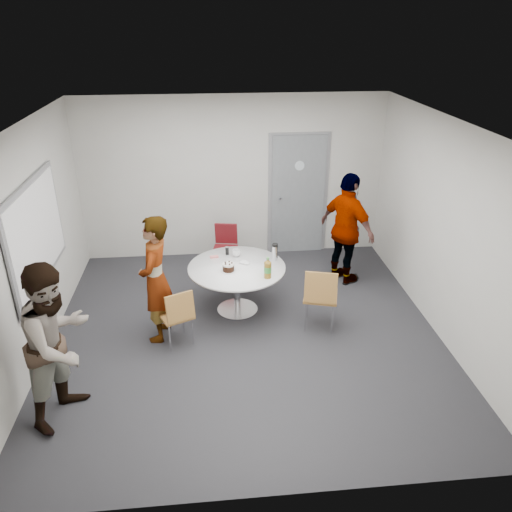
{
  "coord_description": "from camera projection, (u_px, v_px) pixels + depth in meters",
  "views": [
    {
      "loc": [
        -0.41,
        -5.47,
        3.77
      ],
      "look_at": [
        0.16,
        0.25,
        1.0
      ],
      "focal_mm": 35.0,
      "sensor_mm": 36.0,
      "label": 1
    }
  ],
  "objects": [
    {
      "name": "whiteboard",
      "position": [
        37.0,
        233.0,
        5.91
      ],
      "size": [
        0.04,
        1.9,
        1.25
      ],
      "color": "gray",
      "rests_on": "wall_left"
    },
    {
      "name": "chair_far",
      "position": [
        226.0,
        244.0,
        7.99
      ],
      "size": [
        0.44,
        0.47,
        0.79
      ],
      "rotation": [
        0.0,
        0.0,
        2.96
      ],
      "color": "#5C1217",
      "rests_on": "floor"
    },
    {
      "name": "table",
      "position": [
        239.0,
        273.0,
        6.82
      ],
      "size": [
        1.33,
        1.33,
        0.98
      ],
      "color": "white",
      "rests_on": "floor"
    },
    {
      "name": "chair_near_right",
      "position": [
        321.0,
        293.0,
        6.41
      ],
      "size": [
        0.53,
        0.56,
        0.9
      ],
      "rotation": [
        0.0,
        0.0,
        -0.27
      ],
      "color": "#935D2D",
      "rests_on": "floor"
    },
    {
      "name": "person_main",
      "position": [
        156.0,
        279.0,
        6.17
      ],
      "size": [
        0.49,
        0.66,
        1.66
      ],
      "primitive_type": "imported",
      "rotation": [
        0.0,
        0.0,
        -1.74
      ],
      "color": "#A5C6EA",
      "rests_on": "floor"
    },
    {
      "name": "floor",
      "position": [
        246.0,
        333.0,
        6.58
      ],
      "size": [
        5.0,
        5.0,
        0.0
      ],
      "primitive_type": "plane",
      "color": "#232327",
      "rests_on": "ground"
    },
    {
      "name": "person_right",
      "position": [
        347.0,
        230.0,
        7.5
      ],
      "size": [
        0.9,
        1.09,
        1.74
      ],
      "primitive_type": "imported",
      "rotation": [
        0.0,
        0.0,
        2.13
      ],
      "color": "black",
      "rests_on": "floor"
    },
    {
      "name": "wall_front",
      "position": [
        271.0,
        372.0,
        3.75
      ],
      "size": [
        5.0,
        0.0,
        5.0
      ],
      "primitive_type": "plane",
      "rotation": [
        -1.57,
        0.0,
        0.0
      ],
      "color": "#B3AFA9",
      "rests_on": "floor"
    },
    {
      "name": "chair_near_left",
      "position": [
        178.0,
        313.0,
        6.13
      ],
      "size": [
        0.5,
        0.52,
        0.78
      ],
      "rotation": [
        0.0,
        0.0,
        0.43
      ],
      "color": "#935D2D",
      "rests_on": "floor"
    },
    {
      "name": "door",
      "position": [
        298.0,
        195.0,
        8.45
      ],
      "size": [
        1.02,
        0.17,
        2.12
      ],
      "color": "slate",
      "rests_on": "wall_back"
    },
    {
      "name": "wall_left",
      "position": [
        30.0,
        248.0,
        5.77
      ],
      "size": [
        0.0,
        5.0,
        5.0
      ],
      "primitive_type": "plane",
      "rotation": [
        1.57,
        0.0,
        1.57
      ],
      "color": "#B3AFA9",
      "rests_on": "floor"
    },
    {
      "name": "wall_right",
      "position": [
        445.0,
        231.0,
        6.22
      ],
      "size": [
        0.0,
        5.0,
        5.0
      ],
      "primitive_type": "plane",
      "rotation": [
        1.57,
        0.0,
        -1.57
      ],
      "color": "#B3AFA9",
      "rests_on": "floor"
    },
    {
      "name": "person_left",
      "position": [
        58.0,
        343.0,
        4.9
      ],
      "size": [
        0.96,
        1.05,
        1.74
      ],
      "primitive_type": "imported",
      "rotation": [
        0.0,
        0.0,
        1.12
      ],
      "color": "white",
      "rests_on": "floor"
    },
    {
      "name": "wall_back",
      "position": [
        233.0,
        178.0,
        8.23
      ],
      "size": [
        5.0,
        0.0,
        5.0
      ],
      "primitive_type": "plane",
      "rotation": [
        1.57,
        0.0,
        0.0
      ],
      "color": "#B3AFA9",
      "rests_on": "floor"
    },
    {
      "name": "ceiling",
      "position": [
        244.0,
        125.0,
        5.4
      ],
      "size": [
        5.0,
        5.0,
        0.0
      ],
      "primitive_type": "plane",
      "rotation": [
        3.14,
        0.0,
        0.0
      ],
      "color": "silver",
      "rests_on": "wall_back"
    }
  ]
}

